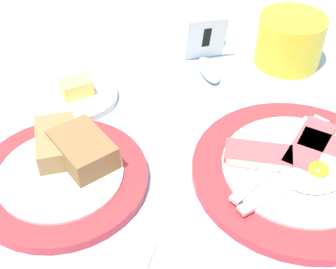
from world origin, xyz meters
TOP-DOWN VIEW (x-y plane):
  - ground_plane at (0.00, 0.00)m, footprint 3.00×3.00m
  - breakfast_plate at (0.07, 0.01)m, footprint 0.24×0.24m
  - bread_plate at (-0.19, 0.07)m, footprint 0.20×0.20m
  - sugar_cup at (0.16, 0.23)m, footprint 0.10×0.10m
  - butter_dish at (-0.16, 0.22)m, footprint 0.11×0.11m
  - number_card at (0.04, 0.28)m, footprint 0.06×0.05m
  - teaspoon_by_saucer at (0.03, 0.21)m, footprint 0.03×0.19m

SIDE VIEW (x-z plane):
  - ground_plane at x=0.00m, z-range 0.00..0.00m
  - teaspoon_by_saucer at x=0.03m, z-range 0.00..0.01m
  - butter_dish at x=-0.16m, z-range -0.01..0.02m
  - breakfast_plate at x=0.07m, z-range -0.01..0.03m
  - bread_plate at x=-0.19m, z-range -0.01..0.04m
  - number_card at x=0.04m, z-range 0.00..0.07m
  - sugar_cup at x=0.16m, z-range 0.00..0.08m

